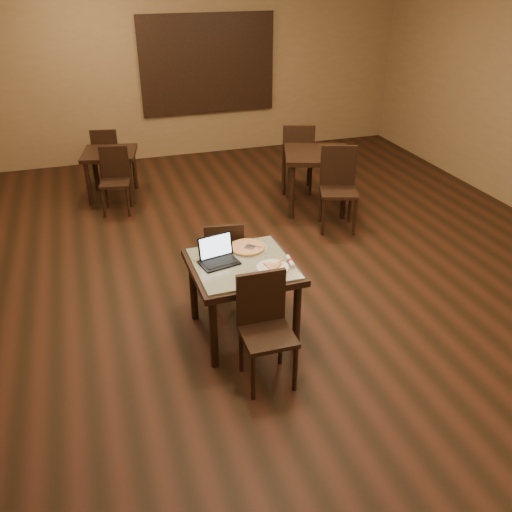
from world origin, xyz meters
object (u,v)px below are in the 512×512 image
object	(u,v)px
laptop	(217,255)
pizza_pan	(247,248)
other_table_b_chair_far	(107,153)
other_table_a_chair_near	(338,183)
other_table_b_chair_near	(115,176)
other_table_a_chair_far	(298,155)
chair_main_near	(265,322)
chair_main_far	(224,256)
other_table_a	(317,162)
other_table_b	(110,159)
tiled_table	(242,273)

from	to	relation	value
laptop	pizza_pan	xyz separation A→B (m)	(0.32, 0.14, -0.05)
other_table_b_chair_far	other_table_a_chair_near	bearing A→B (deg)	149.70
other_table_b_chair_near	pizza_pan	bearing A→B (deg)	-60.85
other_table_a_chair_far	chair_main_near	bearing A→B (deg)	83.33
pizza_pan	chair_main_far	bearing A→B (deg)	109.05
other_table_a	other_table_b	size ratio (longest dim) A/B	1.26
chair_main_near	other_table_b_chair_far	size ratio (longest dim) A/B	1.06
tiled_table	laptop	distance (m)	0.28
chair_main_far	other_table_b_chair_near	xyz separation A→B (m)	(-0.83, 2.69, 0.00)
pizza_pan	other_table_a_chair_far	distance (m)	3.36
other_table_a	chair_main_near	bearing A→B (deg)	-101.34
chair_main_near	other_table_a_chair_far	bearing A→B (deg)	65.36
other_table_a	chair_main_far	bearing A→B (deg)	-115.22
other_table_a_chair_far	other_table_b_chair_far	xyz separation A→B (m)	(-2.67, 1.22, -0.09)
other_table_a	other_table_b_chair_far	bearing A→B (deg)	164.47
chair_main_near	other_table_a	world-z (taller)	chair_main_near
tiled_table	other_table_a_chair_far	world-z (taller)	other_table_a_chair_far
other_table_a_chair_near	other_table_b_chair_far	size ratio (longest dim) A/B	1.18
other_table_a	other_table_a_chair_near	xyz separation A→B (m)	(0.03, -0.62, -0.08)
tiled_table	pizza_pan	distance (m)	0.29
other_table_a_chair_near	other_table_b_chair_near	world-z (taller)	other_table_a_chair_near
tiled_table	chair_main_far	distance (m)	0.64
other_table_a_chair_far	other_table_b_chair_near	distance (m)	2.64
pizza_pan	other_table_a	world-z (taller)	other_table_a
other_table_b_chair_near	other_table_b_chair_far	world-z (taller)	same
pizza_pan	other_table_a_chair_near	distance (m)	2.41
chair_main_near	other_table_a_chair_near	world-z (taller)	other_table_a_chair_near
other_table_a	other_table_b_chair_far	size ratio (longest dim) A/B	1.23
chair_main_far	other_table_a_chair_far	distance (m)	3.11
laptop	other_table_b_chair_near	world-z (taller)	laptop
chair_main_near	pizza_pan	bearing A→B (deg)	82.98
other_table_a	other_table_a_chair_near	world-z (taller)	other_table_a_chair_near
other_table_a_chair_far	other_table_b	world-z (taller)	other_table_a_chair_far
laptop	pizza_pan	world-z (taller)	laptop
laptop	other_table_a_chair_far	world-z (taller)	other_table_a_chair_far
chair_main_far	pizza_pan	size ratio (longest dim) A/B	2.36
tiled_table	chair_main_far	xyz separation A→B (m)	(-0.01, 0.62, -0.16)
chair_main_near	other_table_b_chair_near	bearing A→B (deg)	102.93
pizza_pan	other_table_b_chair_near	distance (m)	3.23
pizza_pan	other_table_a	size ratio (longest dim) A/B	0.34
tiled_table	chair_main_far	world-z (taller)	chair_main_far
chair_main_far	pizza_pan	bearing A→B (deg)	117.89
other_table_a	other_table_b_chair_near	distance (m)	2.79
chair_main_near	pizza_pan	size ratio (longest dim) A/B	2.52
other_table_a_chair_near	other_table_b_chair_near	distance (m)	3.05
other_table_a_chair_far	laptop	bearing A→B (deg)	75.57
laptop	pizza_pan	distance (m)	0.35
other_table_b_chair_near	other_table_b_chair_far	bearing A→B (deg)	103.60
laptop	other_table_a_chair_near	xyz separation A→B (m)	(2.06, 1.80, -0.22)
other_table_a_chair_far	other_table_b_chair_near	bearing A→B (deg)	15.12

